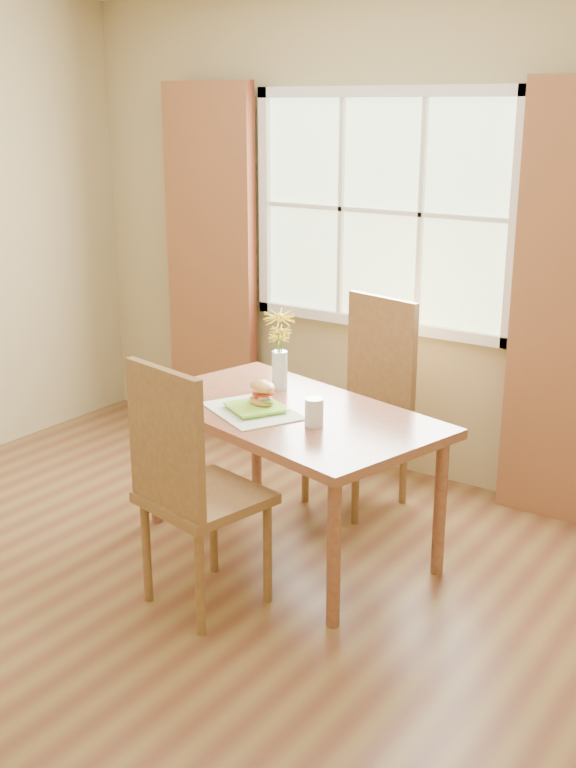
{
  "coord_description": "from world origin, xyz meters",
  "views": [
    {
      "loc": [
        2.42,
        -2.55,
        2.06
      ],
      "look_at": [
        0.21,
        0.67,
        0.85
      ],
      "focal_mm": 42.0,
      "sensor_mm": 36.0,
      "label": 1
    }
  ],
  "objects_px": {
    "chair_near": "(186,480)",
    "croissant_sandwich": "(262,393)",
    "chair_far": "(368,392)",
    "dining_table": "(289,424)",
    "water_glass": "(314,413)",
    "flower_vase": "(280,342)"
  },
  "relations": [
    {
      "from": "flower_vase",
      "to": "chair_near",
      "type": "bearing_deg",
      "value": -78.15
    },
    {
      "from": "dining_table",
      "to": "croissant_sandwich",
      "type": "relative_size",
      "value": 8.37
    },
    {
      "from": "croissant_sandwich",
      "to": "flower_vase",
      "type": "height_order",
      "value": "flower_vase"
    },
    {
      "from": "chair_far",
      "to": "water_glass",
      "type": "height_order",
      "value": "chair_far"
    },
    {
      "from": "dining_table",
      "to": "chair_far",
      "type": "bearing_deg",
      "value": 102.17
    },
    {
      "from": "chair_near",
      "to": "croissant_sandwich",
      "type": "distance_m",
      "value": 0.68
    },
    {
      "from": "chair_near",
      "to": "chair_far",
      "type": "relative_size",
      "value": 0.99
    },
    {
      "from": "chair_near",
      "to": "water_glass",
      "type": "relative_size",
      "value": 8.65
    },
    {
      "from": "chair_far",
      "to": "dining_table",
      "type": "bearing_deg",
      "value": -78.66
    },
    {
      "from": "dining_table",
      "to": "water_glass",
      "type": "distance_m",
      "value": 0.28
    },
    {
      "from": "water_glass",
      "to": "flower_vase",
      "type": "distance_m",
      "value": 0.59
    },
    {
      "from": "chair_far",
      "to": "flower_vase",
      "type": "xyz_separation_m",
      "value": [
        -0.24,
        -0.48,
        0.34
      ]
    },
    {
      "from": "croissant_sandwich",
      "to": "water_glass",
      "type": "bearing_deg",
      "value": 18.42
    },
    {
      "from": "flower_vase",
      "to": "dining_table",
      "type": "bearing_deg",
      "value": -47.22
    },
    {
      "from": "chair_far",
      "to": "chair_near",
      "type": "bearing_deg",
      "value": -78.57
    },
    {
      "from": "chair_near",
      "to": "croissant_sandwich",
      "type": "xyz_separation_m",
      "value": [
        -0.09,
        0.65,
        0.18
      ]
    },
    {
      "from": "chair_far",
      "to": "water_glass",
      "type": "relative_size",
      "value": 8.77
    },
    {
      "from": "croissant_sandwich",
      "to": "flower_vase",
      "type": "distance_m",
      "value": 0.36
    },
    {
      "from": "dining_table",
      "to": "flower_vase",
      "type": "xyz_separation_m",
      "value": [
        -0.22,
        0.24,
        0.31
      ]
    },
    {
      "from": "croissant_sandwich",
      "to": "chair_near",
      "type": "bearing_deg",
      "value": -53.35
    },
    {
      "from": "dining_table",
      "to": "croissant_sandwich",
      "type": "distance_m",
      "value": 0.19
    },
    {
      "from": "water_glass",
      "to": "flower_vase",
      "type": "relative_size",
      "value": 0.32
    }
  ]
}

